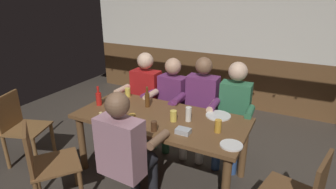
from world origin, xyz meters
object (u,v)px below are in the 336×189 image
object	(u,v)px
bottle_1	(99,98)
pint_glass_3	(188,114)
person_1	(170,98)
person_3	(233,109)
pint_glass_2	(132,120)
dining_table	(161,124)
chair_empty_far_end	(21,126)
pint_glass_6	(124,101)
person_2	(200,102)
person_4	(125,148)
bottle_0	(147,99)
pint_glass_5	(154,126)
pint_glass_1	(128,92)
condiment_caddy	(183,131)
plate_1	(231,145)
pint_glass_0	(173,116)
plate_0	(218,116)
bottle_2	(120,114)
table_candle	(101,116)
person_0	(143,92)
pint_glass_4	(218,126)
chair_empty_near_right	(46,164)

from	to	relation	value
bottle_1	pint_glass_3	size ratio (longest dim) A/B	1.51
person_1	person_3	world-z (taller)	person_3
person_1	pint_glass_2	size ratio (longest dim) A/B	9.73
dining_table	chair_empty_far_end	distance (m)	1.73
bottle_1	pint_glass_6	bearing A→B (deg)	27.96
bottle_1	person_1	bearing A→B (deg)	50.18
person_2	chair_empty_far_end	size ratio (longest dim) A/B	1.43
person_4	bottle_0	size ratio (longest dim) A/B	5.00
person_1	pint_glass_5	size ratio (longest dim) A/B	11.55
dining_table	person_3	bearing A→B (deg)	45.56
pint_glass_1	dining_table	bearing A→B (deg)	-26.99
condiment_caddy	pint_glass_3	size ratio (longest dim) A/B	0.90
dining_table	person_2	xyz separation A→B (m)	(0.21, 0.66, 0.06)
dining_table	person_1	xyz separation A→B (m)	(-0.22, 0.66, 0.04)
person_4	plate_1	distance (m)	0.95
pint_glass_3	pint_glass_0	bearing A→B (deg)	-151.20
chair_empty_far_end	bottle_1	world-z (taller)	bottle_1
plate_0	bottle_2	world-z (taller)	bottle_2
table_candle	plate_0	xyz separation A→B (m)	(1.10, 0.65, -0.03)
condiment_caddy	bottle_1	distance (m)	1.21
plate_0	pint_glass_2	size ratio (longest dim) A/B	2.22
plate_1	pint_glass_3	bearing A→B (deg)	151.91
condiment_caddy	pint_glass_2	world-z (taller)	pint_glass_2
chair_empty_far_end	table_candle	size ratio (longest dim) A/B	11.00
plate_0	pint_glass_0	world-z (taller)	pint_glass_0
person_3	pint_glass_5	distance (m)	1.11
person_0	bottle_1	bearing A→B (deg)	75.91
pint_glass_1	pint_glass_5	size ratio (longest dim) A/B	1.09
bottle_2	pint_glass_4	size ratio (longest dim) A/B	1.65
pint_glass_0	pint_glass_6	xyz separation A→B (m)	(-0.72, 0.13, -0.01)
pint_glass_4	pint_glass_5	xyz separation A→B (m)	(-0.56, -0.27, -0.01)
pint_glass_3	person_0	bearing A→B (deg)	146.68
plate_1	dining_table	bearing A→B (deg)	163.75
pint_glass_6	person_1	bearing A→B (deg)	60.12
dining_table	condiment_caddy	world-z (taller)	condiment_caddy
chair_empty_far_end	pint_glass_2	size ratio (longest dim) A/B	7.14
pint_glass_2	pint_glass_3	xyz separation A→B (m)	(0.47, 0.36, 0.02)
person_3	chair_empty_far_end	bearing A→B (deg)	25.37
condiment_caddy	plate_0	distance (m)	0.56
pint_glass_4	pint_glass_0	bearing A→B (deg)	178.02
person_2	pint_glass_4	bearing A→B (deg)	120.39
pint_glass_1	table_candle	bearing A→B (deg)	-78.82
pint_glass_6	dining_table	bearing A→B (deg)	-9.34
pint_glass_2	pint_glass_6	bearing A→B (deg)	134.17
plate_0	pint_glass_1	bearing A→B (deg)	177.85
plate_0	bottle_1	distance (m)	1.42
bottle_0	pint_glass_5	size ratio (longest dim) A/B	2.40
person_4	bottle_1	xyz separation A→B (m)	(-0.82, 0.62, 0.12)
person_2	chair_empty_near_right	world-z (taller)	person_2
pint_glass_3	pint_glass_6	world-z (taller)	pint_glass_3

